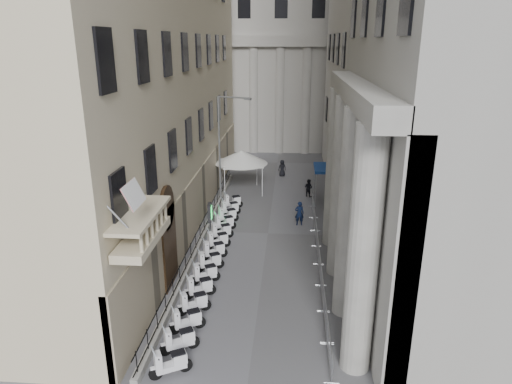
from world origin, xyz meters
TOP-DOWN VIEW (x-y plane):
  - far_building at (0.00, 48.00)m, footprint 22.00×10.00m
  - iron_fence at (-4.30, 18.00)m, footprint 0.30×28.00m
  - blue_awning at (4.15, 26.00)m, footprint 1.60×3.00m
  - flag at (-4.00, 5.00)m, footprint 1.00×1.40m
  - scooter_0 at (-3.06, 4.88)m, footprint 1.50×1.15m
  - scooter_1 at (-3.06, 6.35)m, footprint 1.50×1.15m
  - scooter_2 at (-3.06, 7.81)m, footprint 1.50×1.15m
  - scooter_3 at (-3.06, 9.27)m, footprint 1.50×1.15m
  - scooter_4 at (-3.06, 10.74)m, footprint 1.50×1.15m
  - scooter_5 at (-3.06, 12.20)m, footprint 1.50×1.15m
  - scooter_6 at (-3.06, 13.66)m, footprint 1.50×1.15m
  - scooter_7 at (-3.06, 15.13)m, footprint 1.50×1.15m
  - scooter_8 at (-3.06, 16.59)m, footprint 1.50×1.15m
  - scooter_9 at (-3.06, 18.05)m, footprint 1.50×1.15m
  - scooter_10 at (-3.06, 19.52)m, footprint 1.50×1.15m
  - scooter_11 at (-3.06, 20.98)m, footprint 1.50×1.15m
  - scooter_12 at (-3.06, 22.44)m, footprint 1.50×1.15m
  - scooter_13 at (-3.06, 23.91)m, footprint 1.50×1.15m
  - barrier_0 at (3.25, 6.10)m, footprint 0.60×2.40m
  - barrier_1 at (3.25, 8.60)m, footprint 0.60×2.40m
  - barrier_2 at (3.25, 11.10)m, footprint 0.60×2.40m
  - barrier_3 at (3.25, 13.60)m, footprint 0.60×2.40m
  - barrier_4 at (3.25, 16.10)m, footprint 0.60×2.40m
  - barrier_5 at (3.25, 18.60)m, footprint 0.60×2.40m
  - barrier_6 at (3.25, 21.10)m, footprint 0.60×2.40m
  - barrier_7 at (3.25, 23.60)m, footprint 0.60×2.40m
  - security_tent at (-2.43, 27.93)m, footprint 4.56×4.56m
  - street_lamp at (-3.86, 25.01)m, footprint 2.72×1.06m
  - info_kiosk at (-4.19, 20.09)m, footprint 0.35×0.83m
  - pedestrian_a at (2.16, 20.91)m, footprint 0.69×0.48m
  - pedestrian_b at (3.00, 27.34)m, footprint 0.94×0.90m
  - pedestrian_c at (0.62, 33.31)m, footprint 0.92×0.76m

SIDE VIEW (x-z plane):
  - iron_fence at x=-4.30m, z-range -0.70..0.70m
  - blue_awning at x=4.15m, z-range -1.50..1.50m
  - flag at x=-4.00m, z-range -4.10..4.10m
  - scooter_0 at x=-3.06m, z-range -0.75..0.75m
  - scooter_1 at x=-3.06m, z-range -0.75..0.75m
  - scooter_2 at x=-3.06m, z-range -0.75..0.75m
  - scooter_3 at x=-3.06m, z-range -0.75..0.75m
  - scooter_4 at x=-3.06m, z-range -0.75..0.75m
  - scooter_5 at x=-3.06m, z-range -0.75..0.75m
  - scooter_6 at x=-3.06m, z-range -0.75..0.75m
  - scooter_7 at x=-3.06m, z-range -0.75..0.75m
  - scooter_8 at x=-3.06m, z-range -0.75..0.75m
  - scooter_9 at x=-3.06m, z-range -0.75..0.75m
  - scooter_10 at x=-3.06m, z-range -0.75..0.75m
  - scooter_11 at x=-3.06m, z-range -0.75..0.75m
  - scooter_12 at x=-3.06m, z-range -0.75..0.75m
  - scooter_13 at x=-3.06m, z-range -0.75..0.75m
  - barrier_0 at x=3.25m, z-range -0.55..0.55m
  - barrier_1 at x=3.25m, z-range -0.55..0.55m
  - barrier_2 at x=3.25m, z-range -0.55..0.55m
  - barrier_3 at x=3.25m, z-range -0.55..0.55m
  - barrier_4 at x=3.25m, z-range -0.55..0.55m
  - barrier_5 at x=3.25m, z-range -0.55..0.55m
  - barrier_6 at x=3.25m, z-range -0.55..0.55m
  - barrier_7 at x=3.25m, z-range -0.55..0.55m
  - pedestrian_b at x=3.00m, z-range 0.00..1.53m
  - pedestrian_c at x=0.62m, z-range 0.00..1.62m
  - info_kiosk at x=-4.19m, z-range 0.01..1.73m
  - pedestrian_a at x=2.16m, z-range 0.00..1.79m
  - security_tent at x=-2.43m, z-range 1.24..4.94m
  - street_lamp at x=-3.86m, z-range 0.86..9.51m
  - far_building at x=0.00m, z-range 0.00..30.00m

